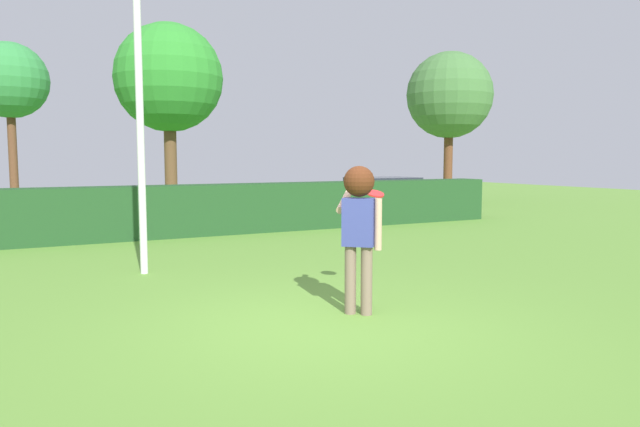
# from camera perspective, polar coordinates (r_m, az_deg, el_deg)

# --- Properties ---
(ground_plane) EXTENTS (60.00, 60.00, 0.00)m
(ground_plane) POSITION_cam_1_polar(r_m,az_deg,el_deg) (6.80, 0.65, -10.80)
(ground_plane) COLOR #629537
(person) EXTENTS (0.48, 0.83, 1.81)m
(person) POSITION_cam_1_polar(r_m,az_deg,el_deg) (7.09, 3.80, -0.41)
(person) COLOR #7D6756
(person) RESTS_ON ground
(frisbee) EXTENTS (0.25, 0.24, 0.10)m
(frisbee) POSITION_cam_1_polar(r_m,az_deg,el_deg) (7.92, 5.36, 1.93)
(frisbee) COLOR red
(lamppost) EXTENTS (0.24, 0.24, 7.19)m
(lamppost) POSITION_cam_1_polar(r_m,az_deg,el_deg) (10.19, -17.29, 16.59)
(lamppost) COLOR silver
(lamppost) RESTS_ON ground
(hedge_row) EXTENTS (19.63, 0.90, 1.24)m
(hedge_row) POSITION_cam_1_polar(r_m,az_deg,el_deg) (14.56, -15.38, 0.18)
(hedge_row) COLOR #1F4821
(hedge_row) RESTS_ON ground
(parked_car_silver) EXTENTS (4.24, 1.88, 1.25)m
(parked_car_silver) POSITION_cam_1_polar(r_m,az_deg,el_deg) (19.93, 6.09, 1.90)
(parked_car_silver) COLOR #B7B7BC
(parked_car_silver) RESTS_ON ground
(oak_tree) EXTENTS (3.67, 3.67, 6.41)m
(oak_tree) POSITION_cam_1_polar(r_m,az_deg,el_deg) (26.21, 12.44, 11.09)
(oak_tree) COLOR brown
(oak_tree) RESTS_ON ground
(birch_tree) EXTENTS (2.47, 2.47, 5.68)m
(birch_tree) POSITION_cam_1_polar(r_m,az_deg,el_deg) (22.20, -27.91, 11.25)
(birch_tree) COLOR brown
(birch_tree) RESTS_ON ground
(maple_tree) EXTENTS (3.50, 3.50, 6.25)m
(maple_tree) POSITION_cam_1_polar(r_m,az_deg,el_deg) (20.19, -14.46, 12.54)
(maple_tree) COLOR brown
(maple_tree) RESTS_ON ground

